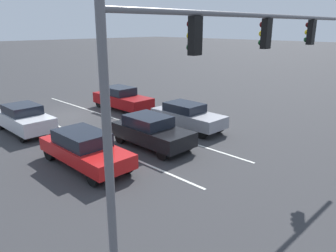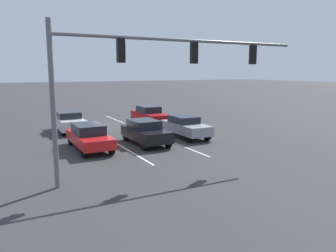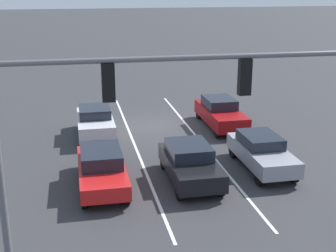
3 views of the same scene
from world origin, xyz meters
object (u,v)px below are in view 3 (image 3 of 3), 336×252
object	(u,v)px
car_black_midlane_front	(190,163)
car_maroon_leftlane_second	(220,113)
car_gray_leftlane_front	(261,151)
car_silver_rightlane_second	(95,122)
car_red_rightlane_front	(101,167)
traffic_signal_gantry	(162,102)

from	to	relation	value
car_black_midlane_front	car_maroon_leftlane_second	world-z (taller)	car_maroon_leftlane_second
car_black_midlane_front	car_maroon_leftlane_second	bearing A→B (deg)	-116.78
car_gray_leftlane_front	car_silver_rightlane_second	world-z (taller)	car_silver_rightlane_second
car_red_rightlane_front	traffic_signal_gantry	bearing A→B (deg)	102.59
car_maroon_leftlane_second	car_black_midlane_front	bearing A→B (deg)	63.22
car_black_midlane_front	car_maroon_leftlane_second	distance (m)	7.71
car_black_midlane_front	traffic_signal_gantry	distance (m)	7.26
traffic_signal_gantry	car_gray_leftlane_front	bearing A→B (deg)	-131.34
car_black_midlane_front	car_gray_leftlane_front	size ratio (longest dim) A/B	0.96
car_silver_rightlane_second	car_gray_leftlane_front	bearing A→B (deg)	138.70
car_black_midlane_front	car_red_rightlane_front	xyz separation A→B (m)	(3.51, -0.24, -0.00)
car_black_midlane_front	car_red_rightlane_front	distance (m)	3.52
car_gray_leftlane_front	car_maroon_leftlane_second	world-z (taller)	car_maroon_leftlane_second
car_red_rightlane_front	traffic_signal_gantry	xyz separation A→B (m)	(-1.31, 5.87, 4.04)
car_maroon_leftlane_second	traffic_signal_gantry	xyz separation A→B (m)	(5.68, 12.51, 4.02)
car_maroon_leftlane_second	traffic_signal_gantry	world-z (taller)	traffic_signal_gantry
car_black_midlane_front	car_silver_rightlane_second	size ratio (longest dim) A/B	1.00
car_black_midlane_front	car_gray_leftlane_front	world-z (taller)	car_black_midlane_front
car_gray_leftlane_front	car_maroon_leftlane_second	size ratio (longest dim) A/B	0.92
car_black_midlane_front	car_red_rightlane_front	world-z (taller)	car_black_midlane_front
car_red_rightlane_front	car_gray_leftlane_front	world-z (taller)	car_red_rightlane_front
car_black_midlane_front	traffic_signal_gantry	size ratio (longest dim) A/B	0.34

